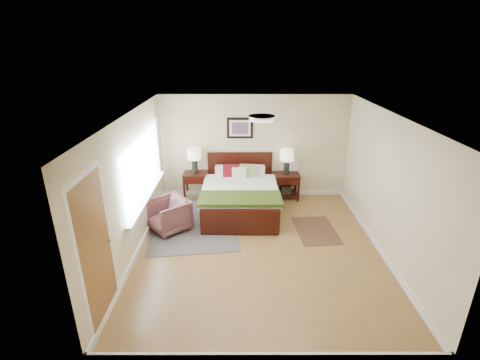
# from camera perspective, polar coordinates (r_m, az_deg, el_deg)

# --- Properties ---
(floor) EXTENTS (5.00, 5.00, 0.00)m
(floor) POSITION_cam_1_polar(r_m,az_deg,el_deg) (6.69, 3.07, -11.04)
(floor) COLOR olive
(floor) RESTS_ON ground
(back_wall) EXTENTS (4.50, 0.04, 2.50)m
(back_wall) POSITION_cam_1_polar(r_m,az_deg,el_deg) (8.46, 2.38, 5.46)
(back_wall) COLOR beige
(back_wall) RESTS_ON ground
(front_wall) EXTENTS (4.50, 0.04, 2.50)m
(front_wall) POSITION_cam_1_polar(r_m,az_deg,el_deg) (3.92, 5.37, -15.40)
(front_wall) COLOR beige
(front_wall) RESTS_ON ground
(left_wall) EXTENTS (0.04, 5.00, 2.50)m
(left_wall) POSITION_cam_1_polar(r_m,az_deg,el_deg) (6.38, -17.32, -1.08)
(left_wall) COLOR beige
(left_wall) RESTS_ON ground
(right_wall) EXTENTS (0.04, 5.00, 2.50)m
(right_wall) POSITION_cam_1_polar(r_m,az_deg,el_deg) (6.63, 23.12, -1.02)
(right_wall) COLOR beige
(right_wall) RESTS_ON ground
(ceiling) EXTENTS (4.50, 5.00, 0.02)m
(ceiling) POSITION_cam_1_polar(r_m,az_deg,el_deg) (5.73, 3.58, 10.47)
(ceiling) COLOR white
(ceiling) RESTS_ON back_wall
(window) EXTENTS (0.11, 2.72, 1.32)m
(window) POSITION_cam_1_polar(r_m,az_deg,el_deg) (6.95, -15.42, 2.11)
(window) COLOR silver
(window) RESTS_ON left_wall
(door) EXTENTS (0.06, 1.00, 2.18)m
(door) POSITION_cam_1_polar(r_m,az_deg,el_deg) (4.99, -22.51, -10.77)
(door) COLOR silver
(door) RESTS_ON ground
(ceil_fixture) EXTENTS (0.44, 0.44, 0.08)m
(ceil_fixture) POSITION_cam_1_polar(r_m,az_deg,el_deg) (5.74, 3.57, 10.13)
(ceil_fixture) COLOR white
(ceil_fixture) RESTS_ON ceiling
(bed) EXTENTS (1.70, 2.05, 1.11)m
(bed) POSITION_cam_1_polar(r_m,az_deg,el_deg) (7.75, -0.00, -1.89)
(bed) COLOR black
(bed) RESTS_ON ground
(wall_art) EXTENTS (0.62, 0.05, 0.50)m
(wall_art) POSITION_cam_1_polar(r_m,az_deg,el_deg) (8.30, -0.01, 8.52)
(wall_art) COLOR black
(wall_art) RESTS_ON back_wall
(nightstand_left) EXTENTS (0.56, 0.50, 0.67)m
(nightstand_left) POSITION_cam_1_polar(r_m,az_deg,el_deg) (8.51, -7.35, 0.34)
(nightstand_left) COLOR black
(nightstand_left) RESTS_ON ground
(nightstand_right) EXTENTS (0.64, 0.48, 0.63)m
(nightstand_right) POSITION_cam_1_polar(r_m,az_deg,el_deg) (8.58, 7.50, -0.62)
(nightstand_right) COLOR black
(nightstand_right) RESTS_ON ground
(lamp_left) EXTENTS (0.33, 0.33, 0.61)m
(lamp_left) POSITION_cam_1_polar(r_m,az_deg,el_deg) (8.35, -7.51, 3.92)
(lamp_left) COLOR black
(lamp_left) RESTS_ON nightstand_left
(lamp_right) EXTENTS (0.33, 0.33, 0.61)m
(lamp_right) POSITION_cam_1_polar(r_m,az_deg,el_deg) (8.36, 7.71, 3.72)
(lamp_right) COLOR black
(lamp_right) RESTS_ON nightstand_right
(armchair) EXTENTS (1.02, 1.02, 0.67)m
(armchair) POSITION_cam_1_polar(r_m,az_deg,el_deg) (7.26, -11.57, -5.64)
(armchair) COLOR brown
(armchair) RESTS_ON ground
(rug_persian) EXTENTS (2.02, 2.65, 0.01)m
(rug_persian) POSITION_cam_1_polar(r_m,az_deg,el_deg) (7.59, -7.59, -6.90)
(rug_persian) COLOR #0C193C
(rug_persian) RESTS_ON ground
(rug_navy) EXTENTS (0.86, 1.22, 0.01)m
(rug_navy) POSITION_cam_1_polar(r_m,az_deg,el_deg) (7.39, 12.35, -8.05)
(rug_navy) COLOR black
(rug_navy) RESTS_ON ground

